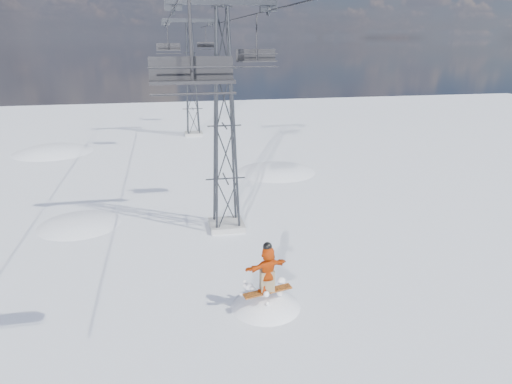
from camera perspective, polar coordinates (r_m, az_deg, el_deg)
ground at (r=17.45m, az=-2.65°, el=-14.86°), size 120.00×120.00×0.00m
snow_terrain at (r=40.57m, az=-13.98°, el=-10.20°), size 39.00×37.00×22.00m
lift_tower_near at (r=22.96m, az=-3.97°, el=8.19°), size 5.20×1.80×11.43m
lift_tower_far at (r=47.66m, az=-8.08°, el=13.50°), size 5.20×1.80×11.43m
haul_cables at (r=34.03m, az=-6.94°, el=20.61°), size 4.46×51.00×0.06m
snowboarder_jump at (r=18.73m, az=1.18°, el=-18.26°), size 4.40×4.40×6.72m
lift_chair_near at (r=11.18m, az=-8.01°, el=14.58°), size 1.99×0.57×2.47m
lift_chair_mid at (r=25.75m, az=0.05°, el=16.56°), size 2.19×0.63×2.71m
lift_chair_far at (r=40.85m, az=-10.90°, el=17.31°), size 1.99×0.57×2.47m
lift_chair_extra at (r=53.87m, az=-6.26°, el=17.78°), size 2.00×0.57×2.47m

